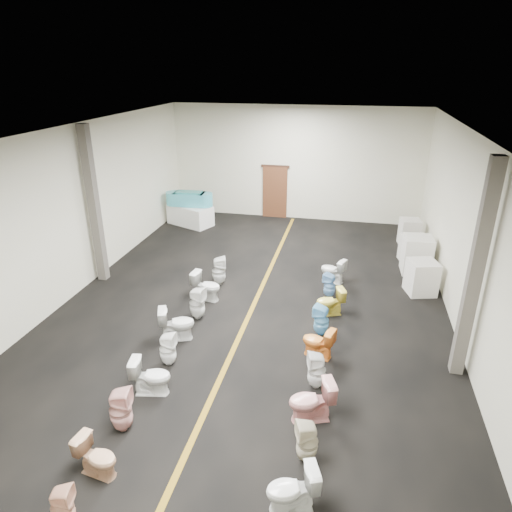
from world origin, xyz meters
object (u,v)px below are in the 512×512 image
object	(u,v)px
toilet_right_3	(311,401)
toilet_right_7	(330,302)
toilet_left_6	(177,323)
toilet_left_9	(219,271)
toilet_right_2	(307,442)
toilet_right_4	(317,370)
toilet_left_3	(121,410)
toilet_right_5	(318,342)
toilet_left_7	(197,303)
toilet_right_1	(292,490)
appliance_crate_d	(409,232)
toilet_left_8	(206,286)
toilet_left_2	(97,457)
toilet_left_4	(151,376)
toilet_right_9	(333,270)
appliance_crate_b	(417,255)
appliance_crate_c	(414,249)
bathtub	(189,198)
appliance_crate_a	(422,277)
toilet_right_8	(330,286)
toilet_right_6	(321,320)
toilet_left_5	(168,349)
display_table	(190,215)
toilet_left_1	(63,507)

from	to	relation	value
toilet_right_3	toilet_right_7	size ratio (longest dim) A/B	1.14
toilet_left_6	toilet_left_9	distance (m)	2.95
toilet_right_2	toilet_right_4	bearing A→B (deg)	159.55
toilet_left_3	toilet_right_5	bearing A→B (deg)	-57.77
toilet_left_9	toilet_right_4	world-z (taller)	toilet_left_9
toilet_left_7	toilet_left_3	bearing A→B (deg)	-172.85
toilet_right_2	toilet_right_3	distance (m)	0.93
toilet_right_1	appliance_crate_d	bearing A→B (deg)	146.44
toilet_left_8	toilet_left_7	bearing A→B (deg)	-167.98
toilet_right_3	toilet_left_2	bearing A→B (deg)	-79.21
toilet_left_4	toilet_right_9	bearing A→B (deg)	-39.02
appliance_crate_b	toilet_left_3	xyz separation A→B (m)	(-5.67, -7.96, -0.14)
appliance_crate_c	toilet_right_3	distance (m)	8.21
toilet_left_8	toilet_right_1	distance (m)	6.64
appliance_crate_b	toilet_left_6	xyz separation A→B (m)	(-5.79, -5.05, -0.16)
toilet_right_5	toilet_left_6	bearing A→B (deg)	-72.88
bathtub	toilet_left_6	size ratio (longest dim) A/B	2.28
toilet_left_7	toilet_left_9	bearing A→B (deg)	8.26
bathtub	appliance_crate_a	world-z (taller)	bathtub
toilet_left_7	toilet_right_1	size ratio (longest dim) A/B	1.12
appliance_crate_d	toilet_left_7	size ratio (longest dim) A/B	1.10
toilet_right_1	toilet_right_7	distance (m)	5.72
toilet_right_7	toilet_right_8	bearing A→B (deg)	162.72
appliance_crate_b	toilet_left_8	world-z (taller)	appliance_crate_b
toilet_left_9	toilet_right_8	bearing A→B (deg)	-111.48
appliance_crate_d	toilet_right_6	xyz separation A→B (m)	(-2.53, -6.53, -0.08)
toilet_right_7	appliance_crate_a	bearing A→B (deg)	104.57
appliance_crate_a	toilet_left_5	distance (m)	7.27
bathtub	toilet_left_4	size ratio (longest dim) A/B	2.41
toilet_right_6	toilet_right_7	distance (m)	1.01
display_table	toilet_left_1	world-z (taller)	display_table
toilet_left_6	toilet_right_3	size ratio (longest dim) A/B	0.99
toilet_right_8	appliance_crate_c	bearing A→B (deg)	163.41
toilet_left_7	toilet_right_9	distance (m)	4.26
appliance_crate_c	toilet_left_7	distance (m)	7.44
display_table	toilet_left_7	world-z (taller)	toilet_left_7
toilet_left_4	toilet_left_6	bearing A→B (deg)	-3.86
display_table	toilet_right_8	world-z (taller)	display_table
appliance_crate_a	toilet_left_8	xyz separation A→B (m)	(-5.72, -1.65, -0.08)
bathtub	toilet_right_8	distance (m)	7.72
appliance_crate_d	appliance_crate_a	bearing A→B (deg)	-90.00
toilet_left_4	toilet_left_5	bearing A→B (deg)	-8.07
toilet_left_6	toilet_right_2	distance (m)	4.43
toilet_right_6	display_table	bearing A→B (deg)	-123.59
toilet_left_4	toilet_left_5	distance (m)	0.92
toilet_left_1	toilet_right_2	world-z (taller)	toilet_right_2
toilet_left_7	toilet_right_3	xyz separation A→B (m)	(3.16, -2.96, -0.01)
toilet_left_7	toilet_right_5	size ratio (longest dim) A/B	1.18
toilet_left_6	toilet_left_7	xyz separation A→B (m)	(0.15, 0.99, 0.02)
toilet_left_6	toilet_right_7	world-z (taller)	toilet_left_6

